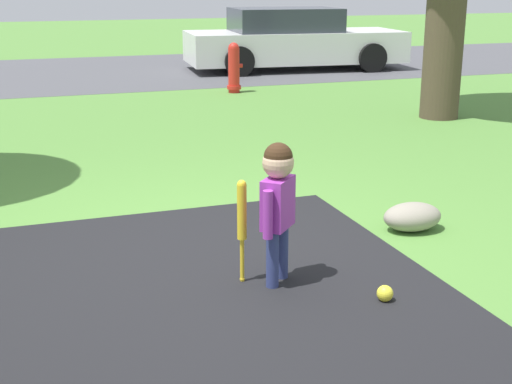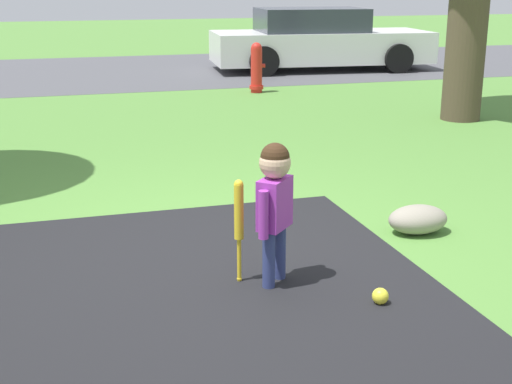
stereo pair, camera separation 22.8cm
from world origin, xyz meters
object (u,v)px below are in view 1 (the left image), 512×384
sports_ball (385,293)px  fire_hydrant (234,68)px  parked_car (292,41)px  child (278,194)px  baseball_bat (242,217)px

sports_ball → fire_hydrant: fire_hydrant is taller
parked_car → child: bearing=-107.1°
fire_hydrant → parked_car: (2.13, 2.67, 0.19)m
child → baseball_bat: (-0.20, 0.08, -0.15)m
parked_car → baseball_bat: bearing=-108.2°
child → sports_ball: bearing=-89.5°
sports_ball → parked_car: bearing=70.6°
baseball_bat → sports_ball: 0.97m
child → sports_ball: size_ratio=9.12×
baseball_bat → fire_hydrant: (2.33, 7.47, -0.03)m
fire_hydrant → baseball_bat: bearing=-107.3°
baseball_bat → parked_car: parked_car is taller
baseball_bat → sports_ball: baseball_bat is taller
baseball_bat → fire_hydrant: 7.82m
sports_ball → fire_hydrant: bearing=78.6°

